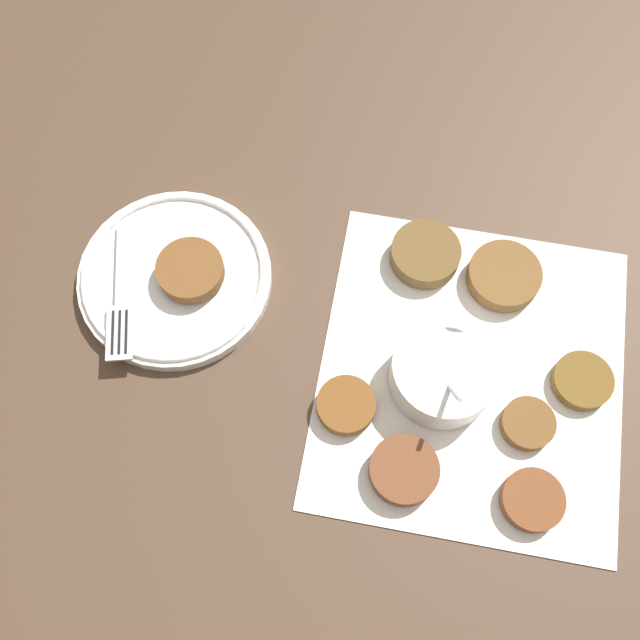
{
  "coord_description": "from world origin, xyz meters",
  "views": [
    {
      "loc": [
        -0.27,
        0.11,
        0.77
      ],
      "look_at": [
        0.02,
        0.19,
        0.02
      ],
      "focal_mm": 42.0,
      "sensor_mm": 36.0,
      "label": 1
    }
  ],
  "objects_px": {
    "fork": "(121,305)",
    "sauce_bowl": "(443,372)",
    "fritter_on_plate": "(190,270)",
    "serving_plate": "(175,277)"
  },
  "relations": [
    {
      "from": "sauce_bowl",
      "to": "serving_plate",
      "type": "xyz_separation_m",
      "value": [
        0.04,
        0.31,
        -0.01
      ]
    },
    {
      "from": "sauce_bowl",
      "to": "fritter_on_plate",
      "type": "bearing_deg",
      "value": 80.76
    },
    {
      "from": "fork",
      "to": "sauce_bowl",
      "type": "bearing_deg",
      "value": -88.72
    },
    {
      "from": "fritter_on_plate",
      "to": "fork",
      "type": "xyz_separation_m",
      "value": [
        -0.06,
        0.06,
        -0.01
      ]
    },
    {
      "from": "sauce_bowl",
      "to": "serving_plate",
      "type": "height_order",
      "value": "sauce_bowl"
    },
    {
      "from": "sauce_bowl",
      "to": "fritter_on_plate",
      "type": "distance_m",
      "value": 0.3
    },
    {
      "from": "serving_plate",
      "to": "fork",
      "type": "xyz_separation_m",
      "value": [
        -0.05,
        0.04,
        0.01
      ]
    },
    {
      "from": "sauce_bowl",
      "to": "fritter_on_plate",
      "type": "relative_size",
      "value": 1.62
    },
    {
      "from": "serving_plate",
      "to": "fork",
      "type": "relative_size",
      "value": 1.33
    },
    {
      "from": "sauce_bowl",
      "to": "fritter_on_plate",
      "type": "height_order",
      "value": "sauce_bowl"
    }
  ]
}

